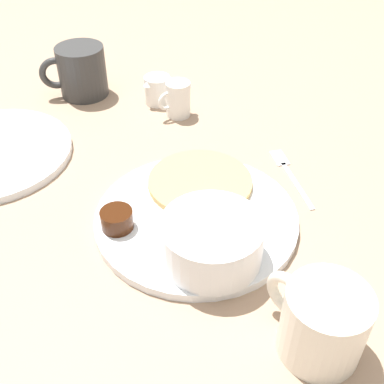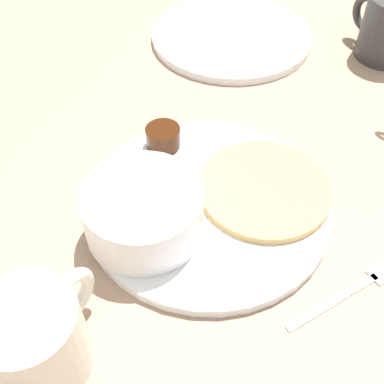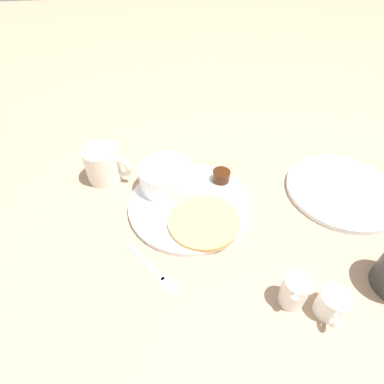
{
  "view_description": "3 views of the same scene",
  "coord_description": "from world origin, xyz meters",
  "px_view_note": "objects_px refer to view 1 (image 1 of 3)",
  "views": [
    {
      "loc": [
        0.19,
        -0.43,
        0.44
      ],
      "look_at": [
        -0.01,
        -0.0,
        0.05
      ],
      "focal_mm": 45.0,
      "sensor_mm": 36.0,
      "label": 1
    },
    {
      "loc": [
        0.34,
        0.03,
        0.41
      ],
      "look_at": [
        0.0,
        -0.02,
        0.03
      ],
      "focal_mm": 45.0,
      "sensor_mm": 36.0,
      "label": 2
    },
    {
      "loc": [
        0.05,
        0.45,
        0.49
      ],
      "look_at": [
        -0.01,
        -0.02,
        0.03
      ],
      "focal_mm": 28.0,
      "sensor_mm": 36.0,
      "label": 3
    }
  ],
  "objects_px": {
    "plate": "(196,218)",
    "creamer_pitcher_far": "(158,89)",
    "coffee_mug": "(321,322)",
    "bowl": "(212,239)",
    "second_mug": "(81,71)",
    "creamer_pitcher_near": "(178,99)",
    "fork": "(288,170)"
  },
  "relations": [
    {
      "from": "plate",
      "to": "creamer_pitcher_far",
      "type": "height_order",
      "value": "creamer_pitcher_far"
    },
    {
      "from": "coffee_mug",
      "to": "creamer_pitcher_far",
      "type": "relative_size",
      "value": 1.68
    },
    {
      "from": "plate",
      "to": "bowl",
      "type": "height_order",
      "value": "bowl"
    },
    {
      "from": "creamer_pitcher_far",
      "to": "second_mug",
      "type": "height_order",
      "value": "second_mug"
    },
    {
      "from": "bowl",
      "to": "coffee_mug",
      "type": "xyz_separation_m",
      "value": [
        0.14,
        -0.06,
        0.0
      ]
    },
    {
      "from": "creamer_pitcher_near",
      "to": "second_mug",
      "type": "relative_size",
      "value": 0.6
    },
    {
      "from": "coffee_mug",
      "to": "second_mug",
      "type": "height_order",
      "value": "second_mug"
    },
    {
      "from": "coffee_mug",
      "to": "second_mug",
      "type": "bearing_deg",
      "value": 146.28
    },
    {
      "from": "coffee_mug",
      "to": "creamer_pitcher_near",
      "type": "distance_m",
      "value": 0.49
    },
    {
      "from": "creamer_pitcher_far",
      "to": "second_mug",
      "type": "bearing_deg",
      "value": -167.72
    },
    {
      "from": "fork",
      "to": "coffee_mug",
      "type": "bearing_deg",
      "value": -68.65
    },
    {
      "from": "fork",
      "to": "creamer_pitcher_near",
      "type": "bearing_deg",
      "value": 160.35
    },
    {
      "from": "creamer_pitcher_far",
      "to": "coffee_mug",
      "type": "bearing_deg",
      "value": -44.86
    },
    {
      "from": "creamer_pitcher_near",
      "to": "creamer_pitcher_far",
      "type": "height_order",
      "value": "creamer_pitcher_near"
    },
    {
      "from": "fork",
      "to": "bowl",
      "type": "bearing_deg",
      "value": -98.65
    },
    {
      "from": "creamer_pitcher_near",
      "to": "creamer_pitcher_far",
      "type": "distance_m",
      "value": 0.06
    },
    {
      "from": "second_mug",
      "to": "plate",
      "type": "bearing_deg",
      "value": -34.42
    },
    {
      "from": "creamer_pitcher_near",
      "to": "second_mug",
      "type": "distance_m",
      "value": 0.2
    },
    {
      "from": "plate",
      "to": "creamer_pitcher_near",
      "type": "height_order",
      "value": "creamer_pitcher_near"
    },
    {
      "from": "creamer_pitcher_far",
      "to": "second_mug",
      "type": "relative_size",
      "value": 0.61
    },
    {
      "from": "plate",
      "to": "fork",
      "type": "bearing_deg",
      "value": 63.08
    },
    {
      "from": "creamer_pitcher_far",
      "to": "plate",
      "type": "bearing_deg",
      "value": -53.26
    },
    {
      "from": "plate",
      "to": "fork",
      "type": "distance_m",
      "value": 0.18
    },
    {
      "from": "second_mug",
      "to": "bowl",
      "type": "bearing_deg",
      "value": -37.21
    },
    {
      "from": "creamer_pitcher_near",
      "to": "second_mug",
      "type": "xyz_separation_m",
      "value": [
        -0.2,
        -0.0,
        0.01
      ]
    },
    {
      "from": "bowl",
      "to": "coffee_mug",
      "type": "bearing_deg",
      "value": -22.65
    },
    {
      "from": "bowl",
      "to": "creamer_pitcher_far",
      "type": "distance_m",
      "value": 0.41
    },
    {
      "from": "creamer_pitcher_far",
      "to": "creamer_pitcher_near",
      "type": "bearing_deg",
      "value": -26.0
    },
    {
      "from": "creamer_pitcher_far",
      "to": "bowl",
      "type": "bearing_deg",
      "value": -53.09
    },
    {
      "from": "plate",
      "to": "fork",
      "type": "height_order",
      "value": "plate"
    },
    {
      "from": "coffee_mug",
      "to": "bowl",
      "type": "bearing_deg",
      "value": 157.35
    },
    {
      "from": "coffee_mug",
      "to": "second_mug",
      "type": "relative_size",
      "value": 1.03
    }
  ]
}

